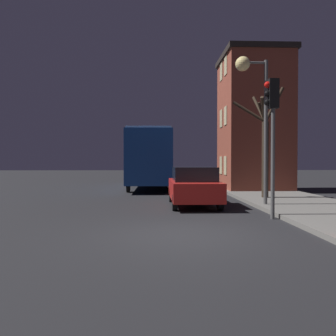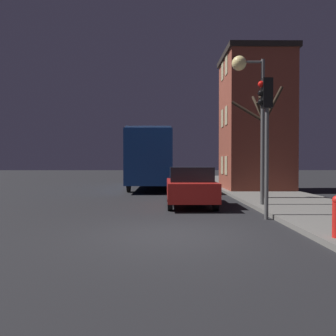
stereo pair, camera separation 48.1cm
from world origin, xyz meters
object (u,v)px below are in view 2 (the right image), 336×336
Objects in this scene: bus at (152,156)px; car_near_lane at (190,186)px; traffic_light at (266,118)px; streetlamp at (248,89)px; bare_tree at (263,144)px; car_mid_lane at (183,178)px.

car_near_lane is at bearing -78.39° from bus.
streetlamp is at bearing 88.15° from traffic_light.
bare_tree reaches higher than bus.
traffic_light is 0.43× the size of bus.
bus is at bearing 101.61° from car_near_lane.
bus is 2.63× the size of car_mid_lane.
traffic_light is 4.99m from bare_tree.
traffic_light is 10.91m from car_mid_lane.
bare_tree reaches higher than car_near_lane.
streetlamp is 10.90m from bus.
bare_tree is at bearing 61.59° from streetlamp.
bus is at bearing 137.84° from car_mid_lane.
car_mid_lane is (-3.31, 5.70, -1.84)m from bare_tree.
bus is at bearing 112.23° from streetlamp.
car_near_lane is at bearing 123.95° from traffic_light.
traffic_light reaches higher than car_mid_lane.
car_near_lane is at bearing -153.34° from bare_tree.
car_mid_lane is at bearing -42.16° from bus.
car_near_lane is (-2.14, 0.64, -3.69)m from streetlamp.
car_near_lane reaches higher than car_mid_lane.
traffic_light reaches higher than bus.
traffic_light is 1.08× the size of car_near_lane.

